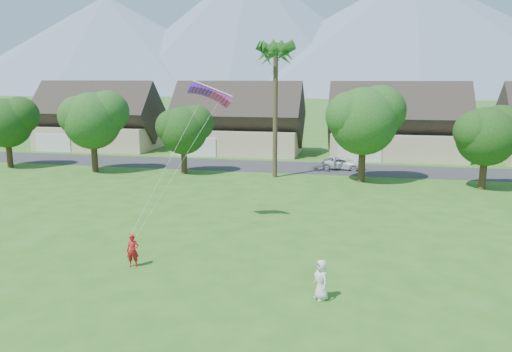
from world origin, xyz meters
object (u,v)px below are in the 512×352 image
(watcher, at_px, (321,280))
(parafoil_kite, at_px, (211,93))
(parked_car, at_px, (343,163))
(kite_flyer, at_px, (133,251))

(watcher, xyz_separation_m, parafoil_kite, (-7.63, 9.56, 7.50))
(parafoil_kite, bearing_deg, parked_car, 48.67)
(kite_flyer, distance_m, parafoil_kite, 10.95)
(kite_flyer, xyz_separation_m, watcher, (9.47, -1.85, 0.05))
(watcher, height_order, parked_car, watcher)
(parked_car, bearing_deg, kite_flyer, 169.84)
(kite_flyer, relative_size, watcher, 0.94)
(parked_car, bearing_deg, watcher, -172.24)
(parafoil_kite, bearing_deg, watcher, -73.55)
(parked_car, bearing_deg, parafoil_kite, 168.35)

